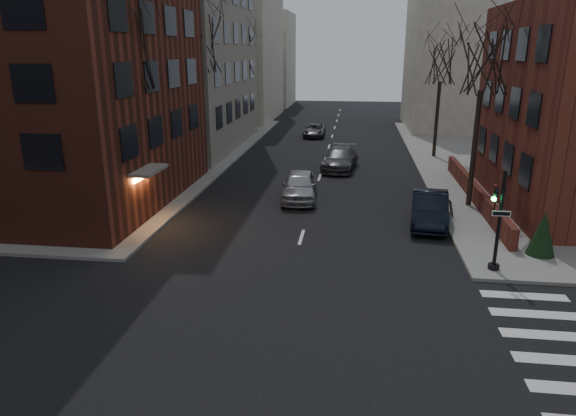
# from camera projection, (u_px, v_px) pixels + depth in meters

# --- Properties ---
(ground) EXTENTS (160.00, 160.00, 0.00)m
(ground) POSITION_uv_depth(u_px,v_px,m) (251.00, 402.00, 12.92)
(ground) COLOR black
(ground) RESTS_ON ground
(building_left_brick) EXTENTS (15.00, 15.00, 18.00)m
(building_left_brick) POSITION_uv_depth(u_px,v_px,m) (28.00, 40.00, 27.82)
(building_left_brick) COLOR maroon
(building_left_brick) RESTS_ON ground
(low_wall_right) EXTENTS (0.35, 16.00, 1.00)m
(low_wall_right) POSITION_uv_depth(u_px,v_px,m) (475.00, 192.00, 29.57)
(low_wall_right) COLOR maroon
(low_wall_right) RESTS_ON sidewalk_far_right
(building_distant_la) EXTENTS (14.00, 16.00, 18.00)m
(building_distant_la) POSITION_uv_depth(u_px,v_px,m) (219.00, 46.00, 64.23)
(building_distant_la) COLOR beige
(building_distant_la) RESTS_ON ground
(building_distant_ra) EXTENTS (14.00, 14.00, 16.00)m
(building_distant_ra) POSITION_uv_depth(u_px,v_px,m) (475.00, 54.00, 56.06)
(building_distant_ra) COLOR beige
(building_distant_ra) RESTS_ON ground
(building_distant_lb) EXTENTS (10.00, 12.00, 14.00)m
(building_distant_lb) POSITION_uv_depth(u_px,v_px,m) (260.00, 60.00, 80.67)
(building_distant_lb) COLOR beige
(building_distant_lb) RESTS_ON ground
(traffic_signal) EXTENTS (0.76, 0.44, 4.00)m
(traffic_signal) POSITION_uv_depth(u_px,v_px,m) (497.00, 227.00, 19.89)
(traffic_signal) COLOR black
(traffic_signal) RESTS_ON sidewalk_far_right
(tree_left_a) EXTENTS (4.18, 4.18, 10.26)m
(tree_left_a) POSITION_uv_depth(u_px,v_px,m) (126.00, 50.00, 24.77)
(tree_left_a) COLOR #2D231C
(tree_left_a) RESTS_ON sidewalk_far_left
(tree_left_b) EXTENTS (4.40, 4.40, 10.80)m
(tree_left_b) POSITION_uv_depth(u_px,v_px,m) (199.00, 43.00, 36.01)
(tree_left_b) COLOR #2D231C
(tree_left_b) RESTS_ON sidewalk_far_left
(tree_left_c) EXTENTS (3.96, 3.96, 9.72)m
(tree_left_c) POSITION_uv_depth(u_px,v_px,m) (242.00, 55.00, 49.53)
(tree_left_c) COLOR #2D231C
(tree_left_c) RESTS_ON sidewalk_far_left
(tree_right_a) EXTENTS (3.96, 3.96, 9.72)m
(tree_right_a) POSITION_uv_depth(u_px,v_px,m) (484.00, 59.00, 26.50)
(tree_right_a) COLOR #2D231C
(tree_right_a) RESTS_ON sidewalk_far_right
(tree_right_b) EXTENTS (3.74, 3.74, 9.18)m
(tree_right_b) POSITION_uv_depth(u_px,v_px,m) (442.00, 62.00, 39.90)
(tree_right_b) COLOR #2D231C
(tree_right_b) RESTS_ON sidewalk_far_right
(streetlamp_near) EXTENTS (0.36, 0.36, 6.28)m
(streetlamp_near) POSITION_uv_depth(u_px,v_px,m) (193.00, 118.00, 33.53)
(streetlamp_near) COLOR black
(streetlamp_near) RESTS_ON sidewalk_far_left
(streetlamp_far) EXTENTS (0.36, 0.36, 6.28)m
(streetlamp_far) POSITION_uv_depth(u_px,v_px,m) (253.00, 93.00, 52.47)
(streetlamp_far) COLOR black
(streetlamp_far) RESTS_ON sidewalk_far_left
(parked_sedan) EXTENTS (2.31, 5.17, 1.65)m
(parked_sedan) POSITION_uv_depth(u_px,v_px,m) (429.00, 209.00, 25.85)
(parked_sedan) COLOR black
(parked_sedan) RESTS_ON ground
(car_lane_silver) EXTENTS (2.27, 5.04, 1.68)m
(car_lane_silver) POSITION_uv_depth(u_px,v_px,m) (299.00, 186.00, 30.17)
(car_lane_silver) COLOR #9E9FA3
(car_lane_silver) RESTS_ON ground
(car_lane_gray) EXTENTS (2.81, 5.63, 1.57)m
(car_lane_gray) POSITION_uv_depth(u_px,v_px,m) (340.00, 159.00, 37.84)
(car_lane_gray) COLOR #414146
(car_lane_gray) RESTS_ON ground
(car_lane_far) EXTENTS (2.15, 4.57, 1.26)m
(car_lane_far) POSITION_uv_depth(u_px,v_px,m) (314.00, 130.00, 52.22)
(car_lane_far) COLOR #414146
(car_lane_far) RESTS_ON ground
(sandwich_board) EXTENTS (0.44, 0.58, 0.86)m
(sandwich_board) POSITION_uv_depth(u_px,v_px,m) (448.00, 207.00, 26.88)
(sandwich_board) COLOR white
(sandwich_board) RESTS_ON sidewalk_far_right
(evergreen_shrub) EXTENTS (1.36, 1.36, 1.93)m
(evergreen_shrub) POSITION_uv_depth(u_px,v_px,m) (543.00, 233.00, 21.56)
(evergreen_shrub) COLOR black
(evergreen_shrub) RESTS_ON sidewalk_far_right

